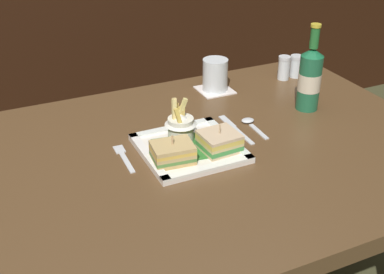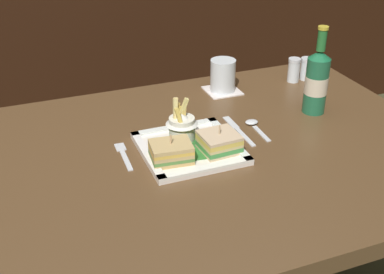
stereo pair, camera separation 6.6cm
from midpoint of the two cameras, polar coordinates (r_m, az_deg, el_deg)
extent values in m
cube|color=brown|center=(1.24, -1.23, -2.56)|extent=(1.27, 0.87, 0.04)
cylinder|color=#483D17|center=(1.93, 9.83, -3.18)|extent=(0.09, 0.09, 0.69)
cube|color=white|center=(1.23, -1.84, -1.39)|extent=(0.23, 0.23, 0.01)
cube|color=#2D6E2C|center=(1.23, -1.85, -1.16)|extent=(0.18, 0.15, 0.00)
cube|color=white|center=(1.14, 0.26, -3.48)|extent=(0.23, 0.02, 0.01)
cube|color=white|center=(1.31, -3.68, 1.04)|extent=(0.23, 0.02, 0.01)
cube|color=white|center=(1.19, -6.53, -2.14)|extent=(0.02, 0.23, 0.01)
cube|color=white|center=(1.26, 2.56, -0.05)|extent=(0.02, 0.23, 0.01)
cube|color=tan|center=(1.17, -3.80, -2.51)|extent=(0.10, 0.08, 0.01)
cube|color=#54843E|center=(1.17, -3.81, -2.15)|extent=(0.10, 0.08, 0.01)
cube|color=tan|center=(1.16, -3.82, -1.78)|extent=(0.10, 0.08, 0.01)
cube|color=gold|center=(1.16, -3.84, -1.41)|extent=(0.10, 0.08, 0.01)
cube|color=tan|center=(1.16, -3.85, -1.04)|extent=(0.10, 0.08, 0.01)
cylinder|color=tan|center=(1.16, -3.84, -1.29)|extent=(0.00, 0.00, 0.07)
cube|color=#D5B88B|center=(1.22, 1.52, -1.30)|extent=(0.09, 0.09, 0.01)
cube|color=#449547|center=(1.21, 1.52, -0.91)|extent=(0.09, 0.09, 0.01)
cube|color=#D8BC7A|center=(1.21, 1.53, -0.53)|extent=(0.09, 0.09, 0.01)
cube|color=#DEBF4F|center=(1.20, 1.53, -0.14)|extent=(0.09, 0.09, 0.01)
cube|color=#D4B38C|center=(1.20, 1.54, 0.26)|extent=(0.09, 0.09, 0.01)
cylinder|color=tan|center=(1.20, 1.54, -0.03)|extent=(0.00, 0.00, 0.07)
cylinder|color=silver|center=(1.25, -2.79, 0.88)|extent=(0.06, 0.06, 0.06)
cone|color=silver|center=(1.23, -2.82, 1.98)|extent=(0.08, 0.08, 0.03)
cube|color=#F0DB7E|center=(1.23, -2.83, 2.75)|extent=(0.03, 0.02, 0.08)
cube|color=#E8C456|center=(1.21, -3.01, 1.85)|extent=(0.02, 0.02, 0.06)
cube|color=#EED683|center=(1.23, -3.56, 2.54)|extent=(0.01, 0.02, 0.08)
cube|color=#DCBF5C|center=(1.25, -3.14, 2.34)|extent=(0.02, 0.01, 0.05)
cube|color=#E6BF62|center=(1.25, -3.48, 2.55)|extent=(0.02, 0.01, 0.06)
cube|color=#E0BC5C|center=(1.24, -2.64, 2.37)|extent=(0.01, 0.01, 0.06)
cube|color=#F0CF7F|center=(1.23, -3.52, 2.60)|extent=(0.02, 0.03, 0.08)
cylinder|color=#206340|center=(1.44, 11.76, 5.98)|extent=(0.06, 0.06, 0.16)
cone|color=#1A653C|center=(1.41, 12.13, 9.32)|extent=(0.06, 0.06, 0.02)
cylinder|color=#266C30|center=(1.40, 12.29, 10.85)|extent=(0.02, 0.02, 0.06)
cylinder|color=gold|center=(1.39, 12.44, 12.14)|extent=(0.03, 0.03, 0.01)
cylinder|color=beige|center=(1.44, 11.78, 6.09)|extent=(0.06, 0.06, 0.05)
cube|color=white|center=(1.55, 1.36, 5.29)|extent=(0.10, 0.10, 0.00)
cylinder|color=silver|center=(1.54, 1.38, 7.00)|extent=(0.08, 0.08, 0.10)
cylinder|color=silver|center=(1.54, 1.37, 6.17)|extent=(0.07, 0.07, 0.05)
cube|color=silver|center=(1.20, -8.91, -2.86)|extent=(0.02, 0.10, 0.00)
cube|color=silver|center=(1.25, -9.68, -1.41)|extent=(0.03, 0.04, 0.00)
cube|color=silver|center=(1.30, 4.29, 0.16)|extent=(0.01, 0.10, 0.00)
cube|color=silver|center=(1.37, 2.59, 1.74)|extent=(0.02, 0.07, 0.00)
cube|color=silver|center=(1.32, 6.10, 0.58)|extent=(0.02, 0.09, 0.00)
ellipsoid|color=silver|center=(1.37, 4.91, 1.86)|extent=(0.03, 0.03, 0.01)
cylinder|color=silver|center=(1.65, 9.14, 7.51)|extent=(0.04, 0.04, 0.07)
cylinder|color=white|center=(1.65, 9.11, 7.09)|extent=(0.03, 0.03, 0.04)
cylinder|color=silver|center=(1.64, 9.25, 8.75)|extent=(0.04, 0.04, 0.01)
cylinder|color=silver|center=(1.67, 10.48, 7.66)|extent=(0.04, 0.04, 0.06)
cylinder|color=#332928|center=(1.68, 10.44, 7.27)|extent=(0.03, 0.03, 0.03)
cylinder|color=silver|center=(1.66, 10.59, 8.81)|extent=(0.04, 0.04, 0.01)
camera|label=1|loc=(0.03, -91.57, -0.87)|focal=47.42mm
camera|label=2|loc=(0.03, 88.43, 0.87)|focal=47.42mm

